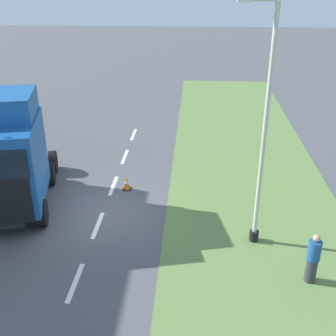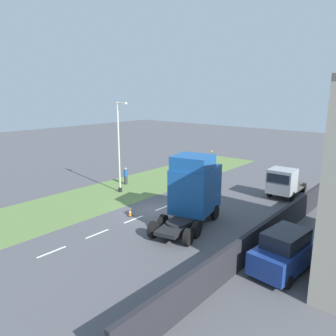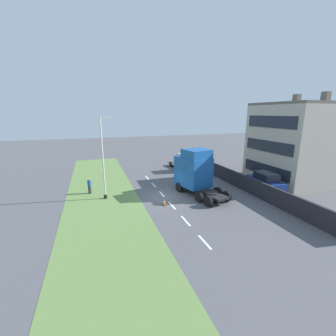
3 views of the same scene
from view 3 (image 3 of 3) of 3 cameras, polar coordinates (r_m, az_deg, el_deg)
The scene contains 11 objects.
ground_plane at distance 23.11m, azimuth -0.92°, elevation -7.36°, with size 120.00×120.00×0.00m, color #515156.
grass_verge at distance 22.15m, azimuth -16.04°, elevation -8.88°, with size 7.00×44.00×0.01m.
lane_markings at distance 22.49m, azimuth -0.37°, elevation -7.97°, with size 0.16×17.80×0.00m.
boundary_wall at distance 26.85m, azimuth 17.69°, elevation -3.08°, with size 0.25×24.00×1.69m.
building_block at distance 31.74m, azimuth 30.38°, elevation 5.47°, with size 9.52×8.40×10.63m.
lorry_cab at distance 23.80m, azimuth 6.75°, elevation -0.82°, with size 3.94×6.73×4.88m.
flatbed_truck at distance 33.30m, azimuth 4.15°, elevation 1.70°, with size 2.33×5.73×2.60m.
parked_car at distance 26.41m, azimuth 23.45°, elevation -3.42°, with size 2.32×4.52×2.16m.
lamp_post at distance 22.51m, azimuth -15.98°, elevation 1.45°, with size 1.28×0.32×8.04m.
pedestrian at distance 25.21m, azimuth -19.30°, elevation -4.37°, with size 0.39×0.39×1.68m.
traffic_cone_lead at distance 21.05m, azimuth -0.96°, elevation -8.73°, with size 0.36×0.36×0.58m.
Camera 3 is at (-6.62, -20.50, 8.37)m, focal length 24.00 mm.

